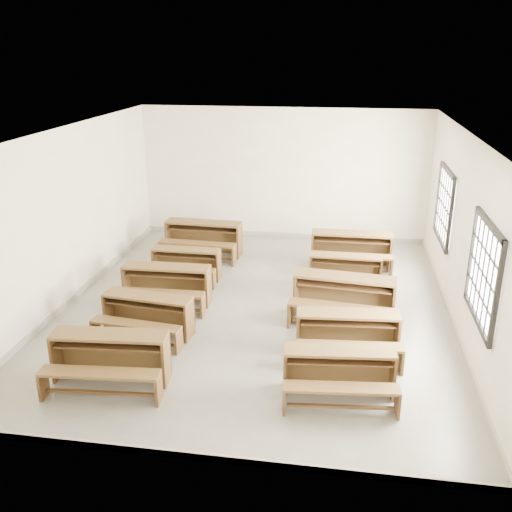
% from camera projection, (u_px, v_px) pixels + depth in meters
% --- Properties ---
extents(room, '(8.50, 8.50, 3.20)m').
position_uv_depth(room, '(261.00, 194.00, 9.80)').
color(room, slate).
rests_on(room, ground).
extents(desk_set_0, '(1.70, 0.98, 0.74)m').
position_uv_depth(desk_set_0, '(110.00, 355.00, 8.05)').
color(desk_set_0, brown).
rests_on(desk_set_0, ground).
extents(desk_set_1, '(1.59, 0.96, 0.68)m').
position_uv_depth(desk_set_1, '(147.00, 312.00, 9.42)').
color(desk_set_1, brown).
rests_on(desk_set_1, ground).
extents(desk_set_2, '(1.64, 0.87, 0.73)m').
position_uv_depth(desk_set_2, '(166.00, 282.00, 10.55)').
color(desk_set_2, brown).
rests_on(desk_set_2, ground).
extents(desk_set_3, '(1.41, 0.74, 0.63)m').
position_uv_depth(desk_set_3, '(186.00, 262.00, 11.73)').
color(desk_set_3, brown).
rests_on(desk_set_3, ground).
extents(desk_set_4, '(1.78, 0.98, 0.78)m').
position_uv_depth(desk_set_4, '(203.00, 236.00, 13.05)').
color(desk_set_4, brown).
rests_on(desk_set_4, ground).
extents(desk_set_5, '(1.58, 0.93, 0.68)m').
position_uv_depth(desk_set_5, '(339.00, 370.00, 7.74)').
color(desk_set_5, brown).
rests_on(desk_set_5, ground).
extents(desk_set_6, '(1.63, 0.94, 0.71)m').
position_uv_depth(desk_set_6, '(348.00, 331.00, 8.75)').
color(desk_set_6, brown).
rests_on(desk_set_6, ground).
extents(desk_set_7, '(1.84, 1.09, 0.79)m').
position_uv_depth(desk_set_7, '(344.00, 295.00, 9.93)').
color(desk_set_7, brown).
rests_on(desk_set_7, ground).
extents(desk_set_8, '(1.43, 0.77, 0.64)m').
position_uv_depth(desk_set_8, '(345.00, 269.00, 11.35)').
color(desk_set_8, brown).
rests_on(desk_set_8, ground).
extents(desk_set_9, '(1.72, 0.91, 0.77)m').
position_uv_depth(desk_set_9, '(351.00, 248.00, 12.31)').
color(desk_set_9, brown).
rests_on(desk_set_9, ground).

